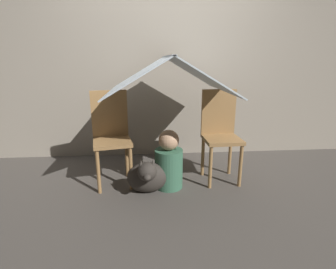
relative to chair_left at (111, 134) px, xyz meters
name	(u,v)px	position (x,y,z in m)	size (l,w,h in m)	color
ground_plane	(169,190)	(0.57, -0.24, -0.52)	(8.80, 8.80, 0.00)	#47423D
wall_back	(162,60)	(0.57, 0.83, 0.73)	(7.00, 0.05, 2.50)	gray
chair_left	(111,134)	(0.00, 0.00, 0.00)	(0.43, 0.43, 0.96)	olive
chair_right	(220,132)	(1.13, 0.00, 0.00)	(0.38, 0.38, 0.96)	olive
sheet_canopy	(168,74)	(0.57, -0.07, 0.60)	(1.13, 1.20, 0.34)	silver
person_front	(169,163)	(0.58, -0.17, -0.26)	(0.28, 0.28, 0.60)	#38664C
dog	(147,176)	(0.36, -0.29, -0.35)	(0.39, 0.38, 0.39)	#332D28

